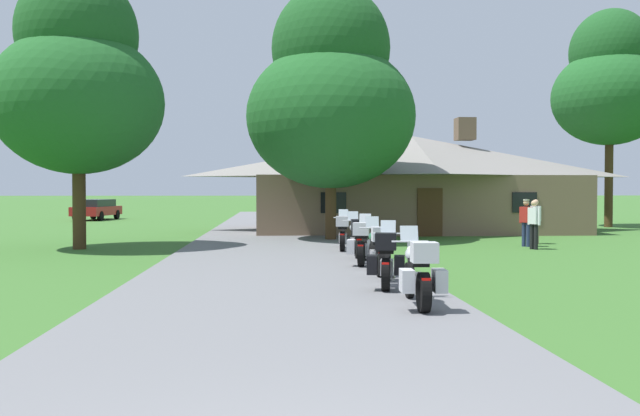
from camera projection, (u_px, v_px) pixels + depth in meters
ground_plane at (277, 247)px, 23.60m from camera, size 500.00×500.00×0.00m
asphalt_driveway at (277, 251)px, 21.60m from camera, size 6.40×80.00×0.06m
motorcycle_silver_nearest_to_camera at (419, 274)px, 11.02m from camera, size 0.76×2.08×1.30m
motorcycle_blue_second_in_row at (387, 260)px, 13.27m from camera, size 0.99×2.07×1.30m
motorcycle_green_third_in_row at (377, 250)px, 15.49m from camera, size 0.66×2.08×1.30m
motorcycle_red_fourth_in_row at (363, 244)px, 17.41m from camera, size 0.99×2.06×1.30m
motorcycle_silver_fifth_in_row at (356, 237)px, 19.53m from camera, size 0.66×2.08×1.30m
motorcycle_white_farthest_in_row at (343, 233)px, 21.74m from camera, size 0.73×2.08×1.30m
stone_lodge at (411, 182)px, 32.97m from camera, size 15.94×8.53×5.60m
bystander_white_shirt_near_lodge at (536, 219)px, 24.88m from camera, size 0.31×0.53×1.67m
bystander_red_shirt_beside_signpost at (526, 220)px, 23.69m from camera, size 0.38×0.47×1.69m
bystander_white_shirt_by_tree at (534, 222)px, 22.57m from camera, size 0.35×0.51×1.67m
tree_left_near at (78, 82)px, 22.58m from camera, size 5.75×5.75×9.45m
tree_by_lodge_front at (331, 96)px, 26.35m from camera, size 6.68×6.68×10.09m
tree_right_of_lodge at (610, 84)px, 36.27m from camera, size 6.14×6.14×11.84m
parked_red_suv_far_left at (96, 209)px, 45.39m from camera, size 2.47×4.81×1.40m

